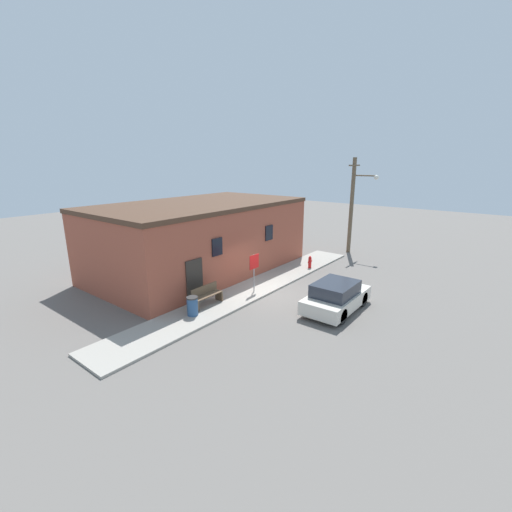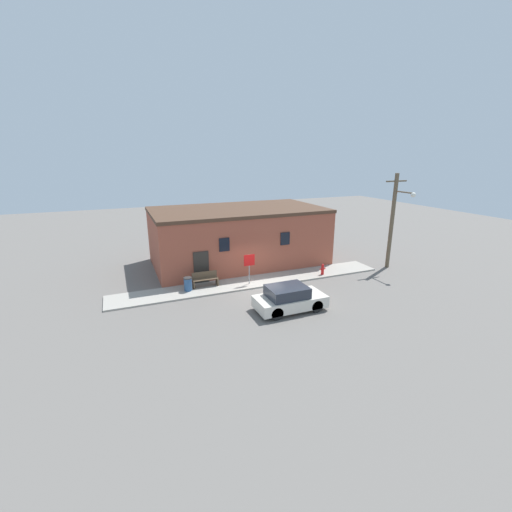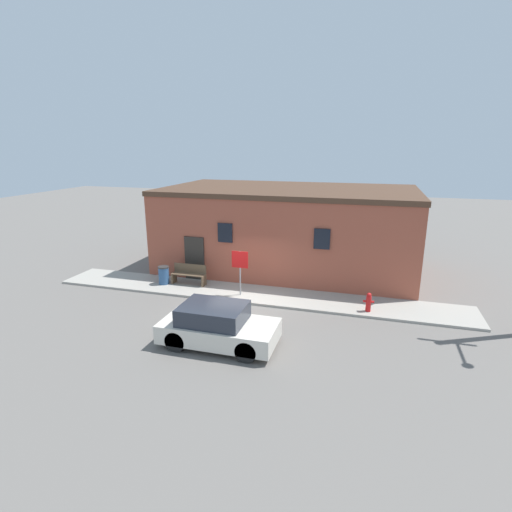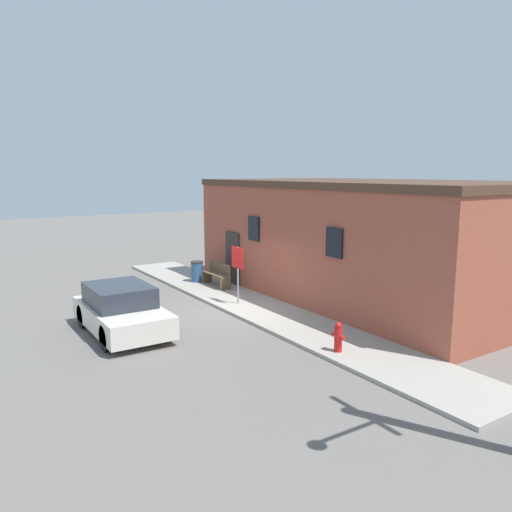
{
  "view_description": "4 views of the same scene",
  "coord_description": "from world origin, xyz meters",
  "px_view_note": "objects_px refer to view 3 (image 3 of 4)",
  "views": [
    {
      "loc": [
        -13.57,
        -9.57,
        6.64
      ],
      "look_at": [
        0.18,
        1.1,
        1.82
      ],
      "focal_mm": 24.0,
      "sensor_mm": 36.0,
      "label": 1
    },
    {
      "loc": [
        -7.99,
        -18.64,
        8.11
      ],
      "look_at": [
        0.18,
        1.1,
        1.82
      ],
      "focal_mm": 24.0,
      "sensor_mm": 36.0,
      "label": 2
    },
    {
      "loc": [
        4.82,
        -14.72,
        6.42
      ],
      "look_at": [
        0.18,
        1.1,
        1.82
      ],
      "focal_mm": 28.0,
      "sensor_mm": 36.0,
      "label": 3
    },
    {
      "loc": [
        13.94,
        -7.79,
        4.59
      ],
      "look_at": [
        0.18,
        1.1,
        1.82
      ],
      "focal_mm": 35.0,
      "sensor_mm": 36.0,
      "label": 4
    }
  ],
  "objects_px": {
    "bench": "(189,274)",
    "fire_hydrant": "(369,302)",
    "parked_car": "(217,326)",
    "stop_sign": "(240,265)",
    "trash_bin": "(164,275)"
  },
  "relations": [
    {
      "from": "fire_hydrant",
      "to": "parked_car",
      "type": "bearing_deg",
      "value": -139.84
    },
    {
      "from": "bench",
      "to": "stop_sign",
      "type": "bearing_deg",
      "value": -13.95
    },
    {
      "from": "bench",
      "to": "parked_car",
      "type": "height_order",
      "value": "parked_car"
    },
    {
      "from": "bench",
      "to": "trash_bin",
      "type": "xyz_separation_m",
      "value": [
        -1.16,
        -0.31,
        -0.04
      ]
    },
    {
      "from": "bench",
      "to": "trash_bin",
      "type": "bearing_deg",
      "value": -165.09
    },
    {
      "from": "fire_hydrant",
      "to": "parked_car",
      "type": "height_order",
      "value": "parked_car"
    },
    {
      "from": "bench",
      "to": "parked_car",
      "type": "distance_m",
      "value": 6.01
    },
    {
      "from": "parked_car",
      "to": "trash_bin",
      "type": "bearing_deg",
      "value": 134.4
    },
    {
      "from": "fire_hydrant",
      "to": "bench",
      "type": "height_order",
      "value": "bench"
    },
    {
      "from": "bench",
      "to": "fire_hydrant",
      "type": "bearing_deg",
      "value": -6.66
    },
    {
      "from": "trash_bin",
      "to": "stop_sign",
      "type": "bearing_deg",
      "value": -5.47
    },
    {
      "from": "stop_sign",
      "to": "parked_car",
      "type": "distance_m",
      "value": 4.4
    },
    {
      "from": "fire_hydrant",
      "to": "stop_sign",
      "type": "relative_size",
      "value": 0.39
    },
    {
      "from": "parked_car",
      "to": "stop_sign",
      "type": "bearing_deg",
      "value": 98.55
    },
    {
      "from": "stop_sign",
      "to": "parked_car",
      "type": "bearing_deg",
      "value": -81.45
    }
  ]
}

